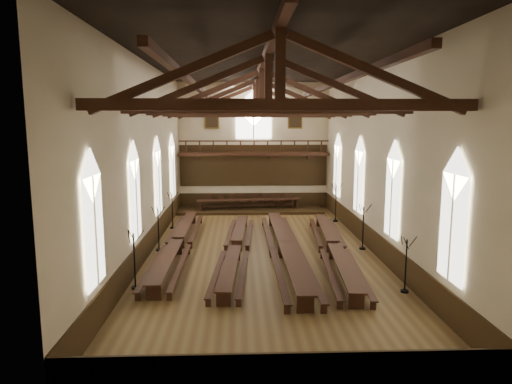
{
  "coord_description": "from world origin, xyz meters",
  "views": [
    {
      "loc": [
        -1.22,
        -23.55,
        6.9
      ],
      "look_at": [
        -0.25,
        1.5,
        3.04
      ],
      "focal_mm": 32.0,
      "sensor_mm": 36.0,
      "label": 1
    }
  ],
  "objects_px": {
    "candelabrum_right_mid": "(363,236)",
    "candelabrum_left_mid": "(159,237)",
    "refectory_row_a": "(178,242)",
    "refectory_row_d": "(334,246)",
    "candelabrum_right_near": "(405,275)",
    "refectory_row_b": "(236,246)",
    "candelabrum_left_near": "(135,271)",
    "refectory_row_c": "(285,245)",
    "candelabrum_right_far": "(336,210)",
    "dais": "(249,210)",
    "candelabrum_left_far": "(172,217)",
    "high_table": "(249,201)"
  },
  "relations": [
    {
      "from": "candelabrum_left_near",
      "to": "candelabrum_left_mid",
      "type": "distance_m",
      "value": 5.73
    },
    {
      "from": "refectory_row_c",
      "to": "refectory_row_d",
      "type": "bearing_deg",
      "value": 0.13
    },
    {
      "from": "candelabrum_right_near",
      "to": "refectory_row_c",
      "type": "bearing_deg",
      "value": 130.07
    },
    {
      "from": "dais",
      "to": "candelabrum_right_near",
      "type": "distance_m",
      "value": 18.38
    },
    {
      "from": "candelabrum_left_mid",
      "to": "candelabrum_right_far",
      "type": "relative_size",
      "value": 0.9
    },
    {
      "from": "refectory_row_d",
      "to": "dais",
      "type": "xyz_separation_m",
      "value": [
        -4.13,
        12.16,
        -0.44
      ]
    },
    {
      "from": "refectory_row_b",
      "to": "candelabrum_left_far",
      "type": "xyz_separation_m",
      "value": [
        -4.18,
        6.35,
        0.23
      ]
    },
    {
      "from": "refectory_row_a",
      "to": "refectory_row_c",
      "type": "bearing_deg",
      "value": -11.37
    },
    {
      "from": "candelabrum_right_near",
      "to": "candelabrum_right_mid",
      "type": "distance_m",
      "value": 6.4
    },
    {
      "from": "refectory_row_a",
      "to": "candelabrum_left_far",
      "type": "relative_size",
      "value": 5.95
    },
    {
      "from": "candelabrum_left_far",
      "to": "candelabrum_right_near",
      "type": "relative_size",
      "value": 1.02
    },
    {
      "from": "refectory_row_b",
      "to": "candelabrum_left_far",
      "type": "relative_size",
      "value": 5.78
    },
    {
      "from": "candelabrum_left_far",
      "to": "candelabrum_right_far",
      "type": "relative_size",
      "value": 0.89
    },
    {
      "from": "candelabrum_left_mid",
      "to": "candelabrum_right_near",
      "type": "distance_m",
      "value": 12.88
    },
    {
      "from": "refectory_row_a",
      "to": "candelabrum_right_mid",
      "type": "distance_m",
      "value": 10.07
    },
    {
      "from": "dais",
      "to": "candelabrum_left_mid",
      "type": "relative_size",
      "value": 4.66
    },
    {
      "from": "dais",
      "to": "candelabrum_right_mid",
      "type": "distance_m",
      "value": 12.51
    },
    {
      "from": "refectory_row_c",
      "to": "candelabrum_left_far",
      "type": "relative_size",
      "value": 6.21
    },
    {
      "from": "refectory_row_d",
      "to": "candelabrum_left_far",
      "type": "bearing_deg",
      "value": 144.69
    },
    {
      "from": "refectory_row_c",
      "to": "refectory_row_d",
      "type": "relative_size",
      "value": 1.04
    },
    {
      "from": "refectory_row_a",
      "to": "refectory_row_d",
      "type": "distance_m",
      "value": 8.32
    },
    {
      "from": "candelabrum_right_mid",
      "to": "candelabrum_right_near",
      "type": "bearing_deg",
      "value": -90.0
    },
    {
      "from": "candelabrum_left_near",
      "to": "refectory_row_d",
      "type": "bearing_deg",
      "value": 25.4
    },
    {
      "from": "refectory_row_a",
      "to": "refectory_row_b",
      "type": "height_order",
      "value": "refectory_row_a"
    },
    {
      "from": "candelabrum_right_mid",
      "to": "candelabrum_left_mid",
      "type": "bearing_deg",
      "value": 179.26
    },
    {
      "from": "refectory_row_a",
      "to": "candelabrum_right_near",
      "type": "bearing_deg",
      "value": -32.26
    },
    {
      "from": "refectory_row_b",
      "to": "candelabrum_right_near",
      "type": "distance_m",
      "value": 8.8
    },
    {
      "from": "refectory_row_c",
      "to": "refectory_row_b",
      "type": "bearing_deg",
      "value": 174.92
    },
    {
      "from": "candelabrum_right_mid",
      "to": "candelabrum_right_far",
      "type": "distance_m",
      "value": 7.05
    },
    {
      "from": "refectory_row_c",
      "to": "refectory_row_d",
      "type": "xyz_separation_m",
      "value": [
        2.56,
        0.01,
        -0.05
      ]
    },
    {
      "from": "candelabrum_right_far",
      "to": "high_table",
      "type": "bearing_deg",
      "value": 146.52
    },
    {
      "from": "candelabrum_left_near",
      "to": "candelabrum_left_mid",
      "type": "bearing_deg",
      "value": 90.0
    },
    {
      "from": "refectory_row_a",
      "to": "dais",
      "type": "height_order",
      "value": "refectory_row_a"
    },
    {
      "from": "candelabrum_left_far",
      "to": "candelabrum_right_near",
      "type": "xyz_separation_m",
      "value": [
        11.1,
        -11.79,
        -0.02
      ]
    },
    {
      "from": "refectory_row_b",
      "to": "candelabrum_right_far",
      "type": "height_order",
      "value": "candelabrum_right_far"
    },
    {
      "from": "refectory_row_b",
      "to": "dais",
      "type": "xyz_separation_m",
      "value": [
        0.97,
        11.94,
        -0.4
      ]
    },
    {
      "from": "refectory_row_b",
      "to": "dais",
      "type": "bearing_deg",
      "value": 85.36
    },
    {
      "from": "refectory_row_d",
      "to": "candelabrum_right_mid",
      "type": "height_order",
      "value": "candelabrum_right_mid"
    },
    {
      "from": "refectory_row_b",
      "to": "candelabrum_right_far",
      "type": "relative_size",
      "value": 5.13
    },
    {
      "from": "refectory_row_c",
      "to": "dais",
      "type": "height_order",
      "value": "refectory_row_c"
    },
    {
      "from": "candelabrum_left_near",
      "to": "refectory_row_c",
      "type": "bearing_deg",
      "value": 33.23
    },
    {
      "from": "candelabrum_left_near",
      "to": "candelabrum_right_far",
      "type": "relative_size",
      "value": 0.93
    },
    {
      "from": "candelabrum_left_far",
      "to": "candelabrum_right_far",
      "type": "distance_m",
      "value": 11.22
    },
    {
      "from": "refectory_row_b",
      "to": "candelabrum_left_far",
      "type": "bearing_deg",
      "value": 123.34
    },
    {
      "from": "refectory_row_a",
      "to": "refectory_row_d",
      "type": "relative_size",
      "value": 0.99
    },
    {
      "from": "candelabrum_right_mid",
      "to": "candelabrum_left_near",
      "type": "bearing_deg",
      "value": -153.28
    },
    {
      "from": "refectory_row_a",
      "to": "candelabrum_right_near",
      "type": "height_order",
      "value": "candelabrum_right_near"
    },
    {
      "from": "refectory_row_d",
      "to": "candelabrum_right_near",
      "type": "height_order",
      "value": "candelabrum_right_near"
    },
    {
      "from": "refectory_row_a",
      "to": "refectory_row_c",
      "type": "distance_m",
      "value": 5.8
    },
    {
      "from": "refectory_row_d",
      "to": "candelabrum_left_mid",
      "type": "xyz_separation_m",
      "value": [
        -9.28,
        1.33,
        0.2
      ]
    }
  ]
}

